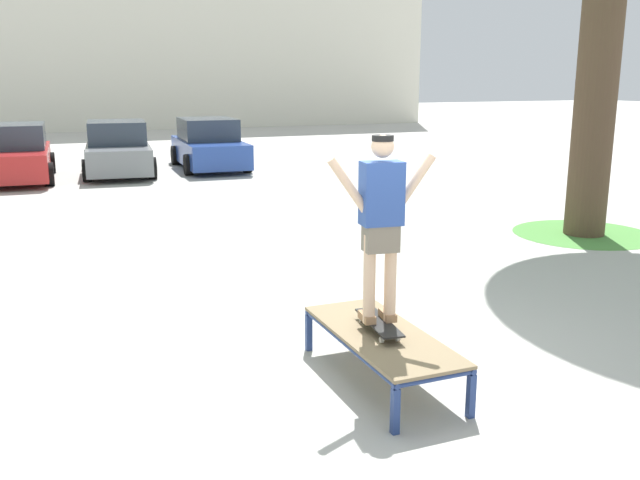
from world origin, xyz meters
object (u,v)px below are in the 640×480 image
skateboard (379,323)px  car_grey (118,150)px  skater (381,216)px  car_red (15,155)px  car_blue (209,146)px  skate_box (381,338)px

skateboard → car_grey: bearing=92.6°
skater → car_red: size_ratio=0.40×
skateboard → skater: (0.00, 0.00, 0.99)m
car_blue → car_grey: bearing=-174.7°
skater → car_blue: skater is taller
skateboard → skater: size_ratio=0.48×
car_grey → car_blue: same height
skater → car_red: bearing=102.8°
skate_box → skater: bearing=90.3°
skate_box → car_red: (-3.39, 14.97, 0.28)m
skater → car_blue: size_ratio=0.40×
car_blue → car_red: bearing=-174.2°
car_red → car_blue: same height
skater → car_blue: (2.00, 15.46, -0.84)m
skateboard → car_blue: (2.00, 15.46, 0.15)m
car_red → car_grey: (2.70, 0.30, 0.00)m
skate_box → car_blue: car_blue is taller
skateboard → car_red: car_red is taller
car_red → car_grey: bearing=6.3°
car_grey → skateboard: bearing=-87.4°
skateboard → car_red: (-3.39, 14.92, 0.15)m
skater → skate_box: bearing=-89.7°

